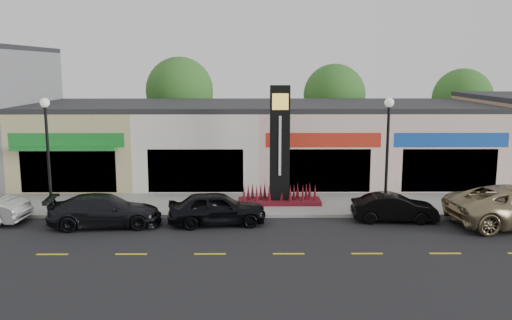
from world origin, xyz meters
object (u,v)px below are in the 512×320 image
object	(u,v)px
car_black_sedan	(217,208)
car_black_conv	(394,208)
car_dark_sedan	(105,211)
lamp_east_near	(388,143)
lamp_west_near	(47,144)
pylon_sign	(280,162)

from	to	relation	value
car_black_sedan	car_black_conv	world-z (taller)	car_black_sedan
car_black_conv	car_dark_sedan	bearing A→B (deg)	96.00
lamp_east_near	car_dark_sedan	bearing A→B (deg)	-172.16
car_dark_sedan	car_black_sedan	world-z (taller)	car_black_sedan
lamp_east_near	car_black_sedan	world-z (taller)	lamp_east_near
lamp_east_near	car_black_conv	size ratio (longest dim) A/B	1.42
lamp_west_near	pylon_sign	distance (m)	11.19
lamp_east_near	car_black_sedan	bearing A→B (deg)	-169.15
lamp_west_near	car_black_conv	xyz separation A→B (m)	(16.15, -1.08, -2.84)
pylon_sign	car_black_sedan	size ratio (longest dim) A/B	1.36
car_black_conv	lamp_west_near	bearing A→B (deg)	89.10
lamp_east_near	car_dark_sedan	xyz separation A→B (m)	(-12.95, -1.78, -2.76)
car_black_sedan	car_black_conv	bearing A→B (deg)	-93.42
car_dark_sedan	lamp_west_near	bearing A→B (deg)	54.34
lamp_west_near	pylon_sign	size ratio (longest dim) A/B	0.91
lamp_west_near	car_dark_sedan	size ratio (longest dim) A/B	1.10
pylon_sign	lamp_east_near	bearing A→B (deg)	-18.75
car_dark_sedan	car_black_conv	bearing A→B (deg)	-92.23
lamp_east_near	pylon_sign	size ratio (longest dim) A/B	0.91
car_dark_sedan	car_black_sedan	distance (m)	4.98
pylon_sign	car_dark_sedan	world-z (taller)	pylon_sign
car_black_sedan	lamp_east_near	bearing A→B (deg)	-85.72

